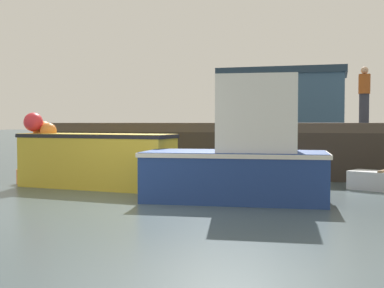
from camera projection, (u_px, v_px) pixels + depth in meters
ground at (100, 210)px, 8.93m from camera, size 120.00×160.00×0.10m
pier at (269, 130)px, 16.30m from camera, size 11.94×7.53×1.48m
fishing_boat_near_left at (93, 157)px, 11.54m from camera, size 3.77×1.36×1.72m
fishing_boat_near_right at (242, 154)px, 9.60m from camera, size 3.61×1.83×2.36m
rowboat at (384, 181)px, 11.09m from camera, size 1.59×1.18×0.45m
dockworker at (364, 95)px, 15.06m from camera, size 0.34×0.34×1.67m
warehouse at (283, 106)px, 38.23m from camera, size 9.22×5.54×5.43m
mooring_buoy_foreground at (26, 173)px, 12.32m from camera, size 0.45×0.45×0.58m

